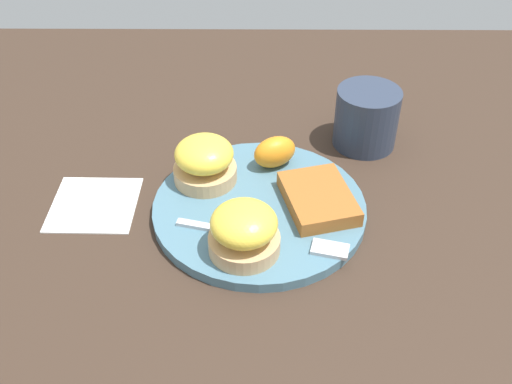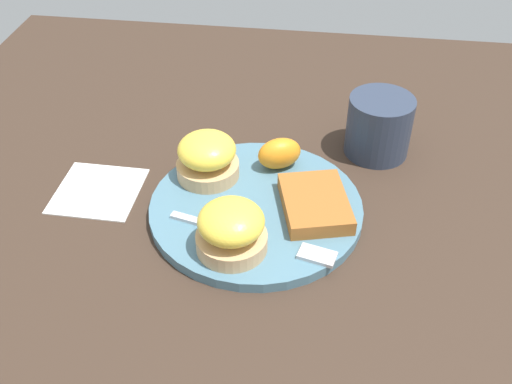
{
  "view_description": "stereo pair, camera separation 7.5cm",
  "coord_description": "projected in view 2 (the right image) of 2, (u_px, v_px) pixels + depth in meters",
  "views": [
    {
      "loc": [
        -0.58,
        -0.0,
        0.51
      ],
      "look_at": [
        0.0,
        0.0,
        0.03
      ],
      "focal_mm": 42.0,
      "sensor_mm": 36.0,
      "label": 1
    },
    {
      "loc": [
        -0.57,
        -0.08,
        0.51
      ],
      "look_at": [
        0.0,
        0.0,
        0.03
      ],
      "focal_mm": 42.0,
      "sensor_mm": 36.0,
      "label": 2
    }
  ],
  "objects": [
    {
      "name": "ground_plane",
      "position": [
        256.0,
        212.0,
        0.77
      ],
      "size": [
        1.1,
        1.1,
        0.0
      ],
      "primitive_type": "plane",
      "color": "#38281E"
    },
    {
      "name": "plate",
      "position": [
        256.0,
        208.0,
        0.77
      ],
      "size": [
        0.27,
        0.27,
        0.01
      ],
      "primitive_type": "cylinder",
      "color": "slate",
      "rests_on": "ground_plane"
    },
    {
      "name": "napkin",
      "position": [
        98.0,
        190.0,
        0.8
      ],
      "size": [
        0.11,
        0.11,
        0.0
      ],
      "primitive_type": "cube",
      "rotation": [
        0.0,
        0.0,
        -0.01
      ],
      "color": "white",
      "rests_on": "ground_plane"
    },
    {
      "name": "orange_wedge",
      "position": [
        279.0,
        153.0,
        0.81
      ],
      "size": [
        0.06,
        0.07,
        0.04
      ],
      "primitive_type": "ellipsoid",
      "rotation": [
        0.0,
        0.0,
        5.16
      ],
      "color": "orange",
      "rests_on": "plate"
    },
    {
      "name": "sandwich_benedict_left",
      "position": [
        207.0,
        157.0,
        0.79
      ],
      "size": [
        0.08,
        0.08,
        0.06
      ],
      "color": "tan",
      "rests_on": "plate"
    },
    {
      "name": "fork",
      "position": [
        262.0,
        240.0,
        0.71
      ],
      "size": [
        0.07,
        0.21,
        0.0
      ],
      "color": "silver",
      "rests_on": "plate"
    },
    {
      "name": "hashbrown_patty",
      "position": [
        315.0,
        205.0,
        0.75
      ],
      "size": [
        0.12,
        0.1,
        0.02
      ],
      "primitive_type": "cube",
      "rotation": [
        0.0,
        0.0,
        0.26
      ],
      "color": "#A05C25",
      "rests_on": "plate"
    },
    {
      "name": "sandwich_benedict_right",
      "position": [
        231.0,
        229.0,
        0.68
      ],
      "size": [
        0.08,
        0.08,
        0.06
      ],
      "color": "tan",
      "rests_on": "plate"
    },
    {
      "name": "cup",
      "position": [
        379.0,
        126.0,
        0.85
      ],
      "size": [
        0.12,
        0.09,
        0.09
      ],
      "color": "#2D384C",
      "rests_on": "ground_plane"
    }
  ]
}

